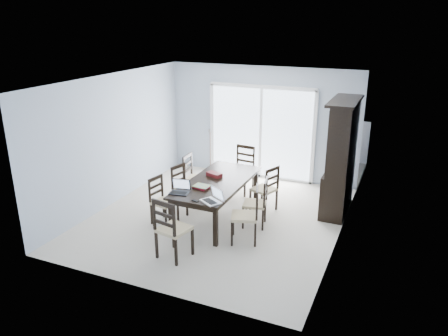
{
  "coord_description": "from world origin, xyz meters",
  "views": [
    {
      "loc": [
        3.11,
        -6.88,
        3.63
      ],
      "look_at": [
        0.14,
        0.0,
        1.02
      ],
      "focal_mm": 35.0,
      "sensor_mm": 36.0,
      "label": 1
    }
  ],
  "objects_px": {
    "laptop_silver": "(211,199)",
    "chair_end_far": "(243,164)",
    "chair_right_mid": "(260,198)",
    "chair_right_far": "(268,184)",
    "laptop_dark": "(179,190)",
    "chair_end_near": "(169,223)",
    "chair_left_mid": "(182,183)",
    "chair_left_near": "(160,195)",
    "cell_phone": "(195,201)",
    "china_hutch": "(341,159)",
    "chair_left_far": "(192,172)",
    "dining_table": "(217,185)",
    "hot_tub": "(253,142)",
    "chair_right_near": "(250,209)",
    "game_box": "(214,175)"
  },
  "relations": [
    {
      "from": "laptop_silver",
      "to": "chair_end_far",
      "type": "bearing_deg",
      "value": 130.36
    },
    {
      "from": "chair_right_mid",
      "to": "chair_right_far",
      "type": "height_order",
      "value": "chair_right_far"
    },
    {
      "from": "chair_right_far",
      "to": "laptop_dark",
      "type": "bearing_deg",
      "value": 161.96
    },
    {
      "from": "chair_right_far",
      "to": "chair_end_near",
      "type": "bearing_deg",
      "value": 179.91
    },
    {
      "from": "chair_left_mid",
      "to": "chair_right_mid",
      "type": "xyz_separation_m",
      "value": [
        1.63,
        -0.09,
        0.0
      ]
    },
    {
      "from": "chair_left_near",
      "to": "chair_left_mid",
      "type": "relative_size",
      "value": 0.97
    },
    {
      "from": "chair_end_far",
      "to": "cell_phone",
      "type": "xyz_separation_m",
      "value": [
        0.1,
        -2.47,
        0.14
      ]
    },
    {
      "from": "chair_right_mid",
      "to": "laptop_dark",
      "type": "xyz_separation_m",
      "value": [
        -1.19,
        -0.8,
        0.25
      ]
    },
    {
      "from": "china_hutch",
      "to": "laptop_dark",
      "type": "height_order",
      "value": "china_hutch"
    },
    {
      "from": "chair_left_far",
      "to": "chair_right_far",
      "type": "bearing_deg",
      "value": 87.06
    },
    {
      "from": "dining_table",
      "to": "chair_end_near",
      "type": "relative_size",
      "value": 1.86
    },
    {
      "from": "chair_left_near",
      "to": "cell_phone",
      "type": "height_order",
      "value": "chair_left_near"
    },
    {
      "from": "laptop_dark",
      "to": "chair_end_near",
      "type": "bearing_deg",
      "value": -81.68
    },
    {
      "from": "laptop_silver",
      "to": "chair_right_mid",
      "type": "bearing_deg",
      "value": 92.3
    },
    {
      "from": "dining_table",
      "to": "laptop_dark",
      "type": "xyz_separation_m",
      "value": [
        -0.35,
        -0.81,
        0.13
      ]
    },
    {
      "from": "chair_left_far",
      "to": "hot_tub",
      "type": "height_order",
      "value": "chair_left_far"
    },
    {
      "from": "dining_table",
      "to": "chair_end_far",
      "type": "xyz_separation_m",
      "value": [
        -0.04,
        1.47,
        -0.06
      ]
    },
    {
      "from": "chair_right_near",
      "to": "chair_end_near",
      "type": "height_order",
      "value": "chair_end_near"
    },
    {
      "from": "chair_right_near",
      "to": "cell_phone",
      "type": "distance_m",
      "value": 0.92
    },
    {
      "from": "chair_left_mid",
      "to": "laptop_dark",
      "type": "distance_m",
      "value": 1.03
    },
    {
      "from": "chair_left_mid",
      "to": "chair_right_near",
      "type": "xyz_separation_m",
      "value": [
        1.67,
        -0.7,
        0.05
      ]
    },
    {
      "from": "game_box",
      "to": "laptop_dark",
      "type": "bearing_deg",
      "value": -101.57
    },
    {
      "from": "chair_right_far",
      "to": "chair_right_near",
      "type": "bearing_deg",
      "value": -155.55
    },
    {
      "from": "chair_end_far",
      "to": "hot_tub",
      "type": "distance_m",
      "value": 2.12
    },
    {
      "from": "dining_table",
      "to": "chair_end_near",
      "type": "xyz_separation_m",
      "value": [
        -0.06,
        -1.66,
        -0.05
      ]
    },
    {
      "from": "chair_right_near",
      "to": "chair_right_mid",
      "type": "bearing_deg",
      "value": -15.31
    },
    {
      "from": "hot_tub",
      "to": "chair_left_far",
      "type": "bearing_deg",
      "value": -95.88
    },
    {
      "from": "chair_end_near",
      "to": "cell_phone",
      "type": "xyz_separation_m",
      "value": [
        0.11,
        0.66,
        0.13
      ]
    },
    {
      "from": "cell_phone",
      "to": "game_box",
      "type": "distance_m",
      "value": 1.21
    },
    {
      "from": "hot_tub",
      "to": "china_hutch",
      "type": "bearing_deg",
      "value": -41.26
    },
    {
      "from": "cell_phone",
      "to": "game_box",
      "type": "xyz_separation_m",
      "value": [
        -0.2,
        1.19,
        0.03
      ]
    },
    {
      "from": "chair_right_near",
      "to": "hot_tub",
      "type": "xyz_separation_m",
      "value": [
        -1.44,
        4.14,
        -0.09
      ]
    },
    {
      "from": "chair_left_mid",
      "to": "chair_right_far",
      "type": "relative_size",
      "value": 0.97
    },
    {
      "from": "chair_end_near",
      "to": "laptop_silver",
      "type": "distance_m",
      "value": 0.83
    },
    {
      "from": "china_hutch",
      "to": "chair_left_near",
      "type": "relative_size",
      "value": 2.17
    },
    {
      "from": "chair_right_mid",
      "to": "hot_tub",
      "type": "height_order",
      "value": "chair_right_mid"
    },
    {
      "from": "china_hutch",
      "to": "chair_end_near",
      "type": "relative_size",
      "value": 1.86
    },
    {
      "from": "chair_left_near",
      "to": "chair_left_far",
      "type": "bearing_deg",
      "value": -171.9
    },
    {
      "from": "dining_table",
      "to": "chair_right_far",
      "type": "distance_m",
      "value": 1.01
    },
    {
      "from": "hot_tub",
      "to": "chair_right_far",
      "type": "bearing_deg",
      "value": -64.95
    },
    {
      "from": "laptop_dark",
      "to": "laptop_silver",
      "type": "distance_m",
      "value": 0.67
    },
    {
      "from": "chair_right_near",
      "to": "chair_end_far",
      "type": "xyz_separation_m",
      "value": [
        -0.92,
        2.08,
        0.02
      ]
    },
    {
      "from": "china_hutch",
      "to": "laptop_silver",
      "type": "bearing_deg",
      "value": -128.15
    },
    {
      "from": "chair_right_near",
      "to": "chair_end_far",
      "type": "distance_m",
      "value": 2.28
    },
    {
      "from": "chair_end_far",
      "to": "laptop_silver",
      "type": "xyz_separation_m",
      "value": [
        0.35,
        -2.41,
        0.19
      ]
    },
    {
      "from": "laptop_silver",
      "to": "laptop_dark",
      "type": "bearing_deg",
      "value": -158.98
    },
    {
      "from": "chair_left_near",
      "to": "game_box",
      "type": "xyz_separation_m",
      "value": [
        0.74,
        0.77,
        0.25
      ]
    },
    {
      "from": "chair_left_mid",
      "to": "chair_right_mid",
      "type": "relative_size",
      "value": 1.0
    },
    {
      "from": "china_hutch",
      "to": "dining_table",
      "type": "bearing_deg",
      "value": -148.29
    },
    {
      "from": "laptop_dark",
      "to": "chair_right_mid",
      "type": "bearing_deg",
      "value": 23.43
    }
  ]
}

